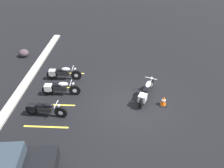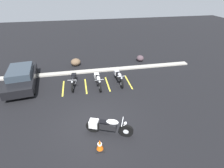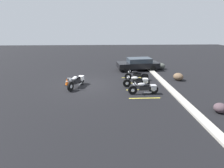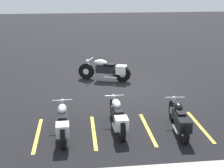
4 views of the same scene
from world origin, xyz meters
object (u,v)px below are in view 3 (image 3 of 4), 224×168
Objects in this scene: landscape_rock_2 at (220,108)px; traffic_cone at (67,82)px; motorcycle_white_featured at (77,81)px; parked_bike_2 at (145,88)px; car_black at (138,64)px; landscape_rock_0 at (178,77)px; landscape_rock_1 at (161,66)px; parked_bike_0 at (138,75)px; parked_bike_1 at (138,81)px.

traffic_cone is (-5.05, -9.31, -0.01)m from landscape_rock_2.
parked_bike_2 is at bearing 92.51° from motorcycle_white_featured.
traffic_cone is at bearing 29.11° from car_black.
landscape_rock_2 is at bearing 83.14° from motorcycle_white_featured.
landscape_rock_1 reaches higher than landscape_rock_0.
motorcycle_white_featured is 2.54× the size of landscape_rock_0.
car_black is 10.11m from landscape_rock_2.
parked_bike_0 is 3.65m from car_black.
parked_bike_1 is 5.62m from traffic_cone.
parked_bike_2 is (3.27, -0.11, 0.01)m from parked_bike_0.
motorcycle_white_featured reaches higher than traffic_cone.
landscape_rock_0 is (3.78, 2.82, -0.36)m from car_black.
car_black is 5.15× the size of landscape_rock_0.
parked_bike_0 is 0.47× the size of car_black.
parked_bike_2 is 0.47× the size of car_black.
landscape_rock_2 is (6.15, 3.41, -0.16)m from parked_bike_0.
landscape_rock_0 is at bearing 120.74° from motorcycle_white_featured.
traffic_cone is (4.68, -6.59, -0.41)m from car_black.
car_black reaches higher than parked_bike_2.
parked_bike_2 is (1.71, 4.91, -0.04)m from motorcycle_white_featured.
landscape_rock_2 is (9.73, 2.72, -0.41)m from car_black.
landscape_rock_1 is (-3.94, 3.27, -0.11)m from parked_bike_0.
parked_bike_2 is 6.18m from traffic_cone.
landscape_rock_1 is (-0.36, 2.58, -0.35)m from car_black.
traffic_cone is (-2.17, -5.79, -0.18)m from parked_bike_2.
car_black reaches higher than landscape_rock_2.
parked_bike_0 reaches higher than landscape_rock_0.
landscape_rock_1 is at bearing 145.25° from motorcycle_white_featured.
parked_bike_1 reaches higher than landscape_rock_0.
car_black reaches higher than parked_bike_1.
parked_bike_1 is at bearing -32.38° from landscape_rock_1.
motorcycle_white_featured is 9.95m from landscape_rock_1.
parked_bike_0 is at bearing 128.97° from motorcycle_white_featured.
landscape_rock_0 is at bearing -178.56° from parked_bike_0.
car_black is 8.09m from traffic_cone.
landscape_rock_0 is (0.20, 3.52, -0.12)m from parked_bike_0.
car_black reaches higher than landscape_rock_1.
landscape_rock_1 is 10.46m from traffic_cone.
traffic_cone is at bearing -118.49° from landscape_rock_2.
parked_bike_1 is 5.40m from car_black.
parked_bike_0 is 3.65× the size of traffic_cone.
parked_bike_1 is at bearing -139.97° from landscape_rock_2.
parked_bike_1 is at bearing -84.42° from parked_bike_2.
parked_bike_2 is (1.55, 0.20, 0.00)m from parked_bike_1.
car_black is at bearing 153.65° from motorcycle_white_featured.
parked_bike_1 is 0.47× the size of car_black.
landscape_rock_1 is 1.38× the size of landscape_rock_2.
motorcycle_white_featured is 7.69m from car_black.
parked_bike_1 reaches higher than parked_bike_0.
landscape_rock_2 is at bearing 123.73° from parked_bike_0.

